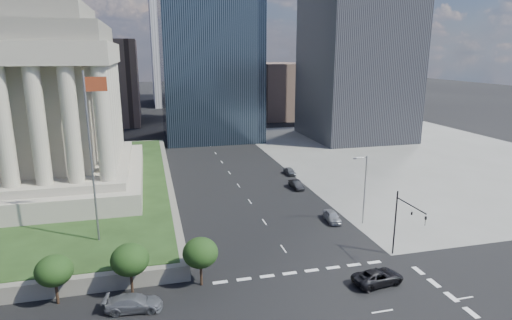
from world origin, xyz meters
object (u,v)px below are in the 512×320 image
object	(u,v)px
war_memorial	(22,68)
suv_grey	(134,303)
traffic_signal_ne	(405,219)
pickup_truck	(378,277)
flagpole	(92,149)
parked_sedan_near	(332,216)
parked_sedan_mid	(296,185)
parked_sedan_far	(290,171)
street_lamp_north	(364,186)

from	to	relation	value
war_memorial	suv_grey	bearing A→B (deg)	-66.32
traffic_signal_ne	pickup_truck	xyz separation A→B (m)	(-5.36, -4.05, -4.48)
flagpole	parked_sedan_near	xyz separation A→B (m)	(31.40, 2.79, -12.36)
traffic_signal_ne	suv_grey	world-z (taller)	traffic_signal_ne
flagpole	pickup_truck	bearing A→B (deg)	-26.36
war_memorial	parked_sedan_mid	distance (m)	48.66
flagpole	parked_sedan_far	world-z (taller)	flagpole
pickup_truck	parked_sedan_mid	world-z (taller)	pickup_truck
traffic_signal_ne	parked_sedan_mid	xyz separation A→B (m)	(-2.78, 29.01, -4.53)
flagpole	parked_sedan_far	size ratio (longest dim) A/B	4.97
flagpole	traffic_signal_ne	world-z (taller)	flagpole
pickup_truck	parked_sedan_near	bearing A→B (deg)	-15.91
parked_sedan_near	street_lamp_north	bearing A→B (deg)	-20.12
traffic_signal_ne	flagpole	bearing A→B (deg)	163.29
war_memorial	pickup_truck	world-z (taller)	war_memorial
flagpole	parked_sedan_far	xyz separation A→B (m)	(33.33, 27.63, -12.43)
parked_sedan_near	parked_sedan_far	bearing A→B (deg)	90.91
traffic_signal_ne	parked_sedan_far	size ratio (longest dim) A/B	1.99
parked_sedan_mid	flagpole	bearing A→B (deg)	-151.12
war_memorial	flagpole	distance (m)	28.16
war_memorial	street_lamp_north	xyz separation A→B (m)	(47.33, -23.00, -15.74)
suv_grey	flagpole	bearing A→B (deg)	24.90
parked_sedan_mid	war_memorial	bearing A→B (deg)	171.31
traffic_signal_ne	parked_sedan_mid	size ratio (longest dim) A/B	1.83
war_memorial	parked_sedan_near	world-z (taller)	war_memorial
parked_sedan_near	parked_sedan_mid	size ratio (longest dim) A/B	1.01
flagpole	parked_sedan_far	bearing A→B (deg)	39.66
flagpole	street_lamp_north	world-z (taller)	flagpole
pickup_truck	parked_sedan_mid	distance (m)	33.15
flagpole	suv_grey	size ratio (longest dim) A/B	3.72
war_memorial	parked_sedan_far	size ratio (longest dim) A/B	9.68
war_memorial	street_lamp_north	size ratio (longest dim) A/B	3.90
street_lamp_north	parked_sedan_far	xyz separation A→B (m)	(-1.83, 26.63, -4.98)
street_lamp_north	suv_grey	size ratio (longest dim) A/B	1.86
war_memorial	traffic_signal_ne	world-z (taller)	war_memorial
war_memorial	parked_sedan_near	distance (m)	52.68
traffic_signal_ne	suv_grey	size ratio (longest dim) A/B	1.49
war_memorial	suv_grey	distance (m)	45.36
flagpole	traffic_signal_ne	distance (m)	36.69
war_memorial	street_lamp_north	bearing A→B (deg)	-25.92
flagpole	parked_sedan_near	bearing A→B (deg)	5.07
street_lamp_north	parked_sedan_near	world-z (taller)	street_lamp_north
traffic_signal_ne	parked_sedan_mid	bearing A→B (deg)	95.47
flagpole	parked_sedan_mid	world-z (taller)	flagpole
pickup_truck	parked_sedan_mid	bearing A→B (deg)	-12.29
parked_sedan_mid	traffic_signal_ne	bearing A→B (deg)	-86.31
war_memorial	street_lamp_north	distance (m)	54.92
traffic_signal_ne	suv_grey	bearing A→B (deg)	-174.91
flagpole	suv_grey	world-z (taller)	flagpole
war_memorial	suv_grey	size ratio (longest dim) A/B	7.26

